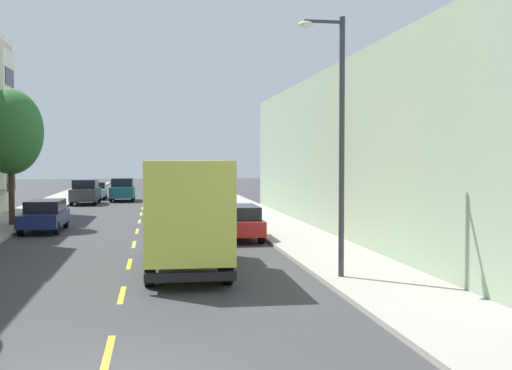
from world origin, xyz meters
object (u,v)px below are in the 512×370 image
Objects in this scene: delivery_box_truck at (186,210)px; parked_hatchback_sky at (220,211)px; street_lamp at (337,128)px; moving_teal_sedan at (123,189)px; parked_wagon_navy at (45,215)px; parked_wagon_red at (238,221)px; parked_hatchback_champagne at (191,187)px; parked_wagon_silver at (96,190)px; parked_suv_charcoal at (86,192)px; street_tree_third at (11,132)px.

delivery_box_truck is 14.31m from parked_hatchback_sky.
street_lamp is 38.44m from moving_teal_sedan.
parked_hatchback_sky is at bearing 10.13° from parked_wagon_navy.
parked_hatchback_champagne is at bearing 90.13° from parked_wagon_red.
delivery_box_truck is 1.50× the size of parked_wagon_silver.
moving_teal_sedan is at bearing 95.82° from delivery_box_truck.
parked_hatchback_sky is 1.00× the size of parked_hatchback_champagne.
parked_hatchback_champagne is at bearing 53.07° from parked_suv_charcoal.
parked_wagon_red is at bearing -27.75° from parked_wagon_navy.
parked_wagon_red is 10.01m from parked_wagon_navy.
parked_wagon_red is (8.69, -30.60, 0.00)m from parked_wagon_silver.
parked_wagon_red is 6.21m from parked_hatchback_sky.
parked_hatchback_sky is 8.82m from parked_wagon_navy.
parked_wagon_navy is (-8.69, -1.55, 0.05)m from parked_hatchback_sky.
parked_suv_charcoal is (-10.42, 33.88, -3.38)m from street_lamp.
parked_wagon_silver and parked_hatchback_champagne have the same top height.
street_lamp is 1.55× the size of parked_wagon_silver.
parked_suv_charcoal is (-6.26, 31.66, -0.95)m from delivery_box_truck.
street_tree_third reaches higher than parked_suv_charcoal.
delivery_box_truck reaches higher than parked_hatchback_sky.
parked_wagon_red and parked_wagon_navy have the same top height.
parked_hatchback_sky is 0.84× the size of parked_suv_charcoal.
parked_wagon_silver is at bearing 109.26° from parked_hatchback_sky.
delivery_box_truck is 43.46m from parked_hatchback_champagne.
street_lamp is 1.82× the size of parked_hatchback_champagne.
street_lamp reaches higher than parked_hatchback_sky.
street_lamp reaches higher than parked_suv_charcoal.
street_tree_third is 20.92m from street_lamp.
parked_hatchback_sky is 29.32m from parked_hatchback_champagne.
street_lamp reaches higher than parked_hatchback_champagne.
street_tree_third is at bearing -96.51° from parked_suv_charcoal.
delivery_box_truck reaches higher than parked_suv_charcoal.
parked_hatchback_sky is at bearing -70.74° from parked_wagon_silver.
parked_suv_charcoal is at bearing -126.34° from moving_teal_sedan.
street_lamp is at bearing -54.78° from parked_wagon_navy.
street_lamp is at bearing -28.15° from delivery_box_truck.
parked_suv_charcoal reaches higher than parked_hatchback_sky.
street_tree_third is 1.72× the size of parked_hatchback_champagne.
street_tree_third is 0.97× the size of delivery_box_truck.
moving_teal_sedan is (-3.60, 35.27, -0.95)m from delivery_box_truck.
street_tree_third reaches higher than moving_teal_sedan.
parked_wagon_red is 1.00× the size of parked_wagon_navy.
parked_wagon_red is at bearing -74.15° from parked_wagon_silver.
delivery_box_truck is 38.93m from parked_wagon_silver.
moving_teal_sedan reaches higher than parked_hatchback_champagne.
parked_hatchback_champagne is (-1.61, 45.59, -3.61)m from street_lamp.
street_lamp is at bearing -78.31° from moving_teal_sedan.
parked_hatchback_champagne is 10.16m from moving_teal_sedan.
parked_wagon_silver is 9.92m from parked_hatchback_champagne.
parked_hatchback_champagne is (10.74, 28.72, -4.13)m from street_tree_third.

